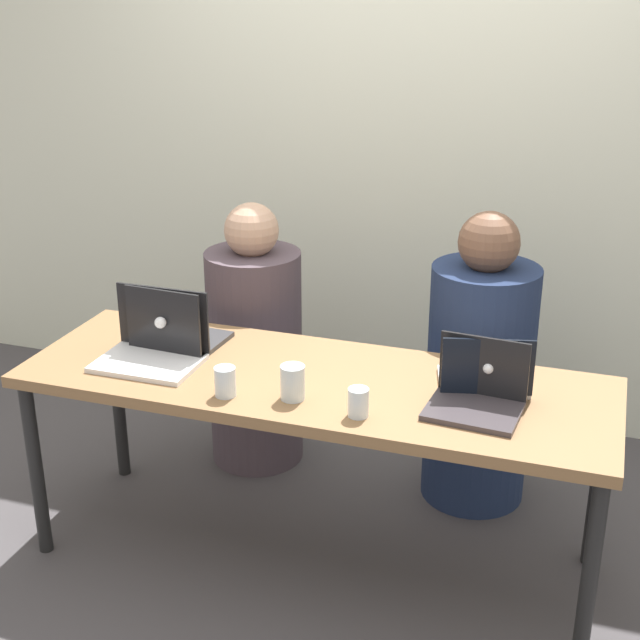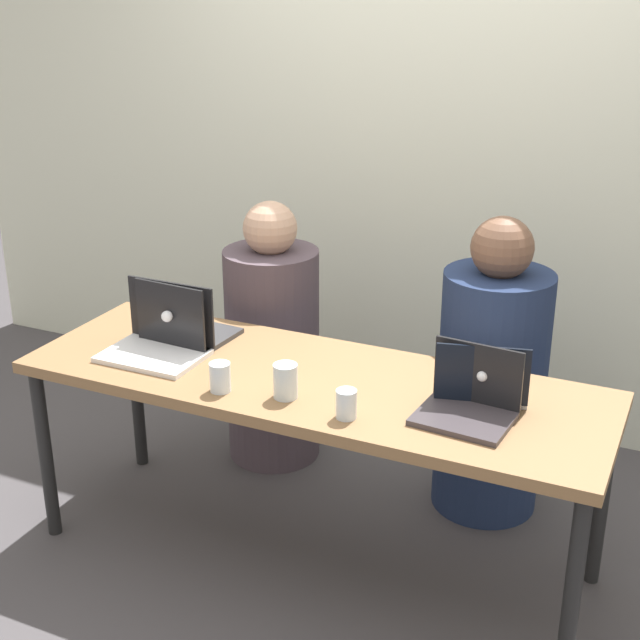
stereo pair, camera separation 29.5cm
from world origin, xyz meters
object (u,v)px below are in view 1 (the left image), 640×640
laptop_front_left (153,347)px  water_glass_center (293,385)px  person_on_left (255,349)px  person_on_right (479,376)px  water_glass_left (225,383)px  laptop_back_right (484,377)px  laptop_back_left (176,334)px  water_glass_right (358,404)px  laptop_front_right (477,395)px

laptop_front_left → water_glass_center: size_ratio=3.08×
water_glass_center → person_on_left: bearing=120.5°
person_on_right → water_glass_left: 1.10m
laptop_front_left → laptop_back_right: laptop_front_left is taller
person_on_left → water_glass_left: person_on_left is taller
person_on_right → laptop_back_left: size_ratio=3.85×
laptop_back_right → water_glass_right: size_ratio=3.62×
laptop_back_left → laptop_back_right: laptop_back_left is taller
laptop_front_right → water_glass_left: laptop_front_right is taller
person_on_right → water_glass_right: person_on_right is taller
laptop_back_left → water_glass_right: 0.82m
laptop_back_right → water_glass_center: 0.62m
laptop_front_left → laptop_back_right: size_ratio=1.06×
water_glass_right → laptop_front_left: bearing=168.1°
laptop_back_left → person_on_right: bearing=-149.3°
laptop_front_left → laptop_front_right: bearing=-0.3°
person_on_right → laptop_back_left: (-1.01, -0.52, 0.25)m
water_glass_right → laptop_front_right: bearing=25.7°
laptop_front_right → water_glass_right: laptop_front_right is taller
laptop_front_right → laptop_back_right: laptop_front_right is taller
laptop_back_right → water_glass_right: (-0.33, -0.30, -0.01)m
laptop_back_left → laptop_front_left: bearing=83.9°
person_on_right → laptop_front_right: (0.08, -0.66, 0.24)m
laptop_front_left → water_glass_left: bearing=-26.0°
person_on_right → laptop_back_right: 0.57m
person_on_left → laptop_front_right: size_ratio=3.78×
laptop_front_left → water_glass_left: size_ratio=3.59×
laptop_front_left → laptop_front_right: laptop_front_left is taller
person_on_left → laptop_back_left: 0.59m
laptop_front_left → water_glass_left: 0.38m
laptop_front_right → water_glass_right: bearing=-149.7°
water_glass_left → water_glass_center: bearing=12.7°
laptop_front_right → water_glass_right: size_ratio=3.27×
water_glass_center → laptop_back_right: bearing=24.8°
person_on_left → laptop_back_left: size_ratio=3.70×
laptop_back_right → water_glass_left: (-0.77, -0.31, -0.00)m
person_on_right → laptop_back_right: (0.08, -0.51, 0.24)m
laptop_front_left → water_glass_center: bearing=-12.3°
laptop_back_left → laptop_front_right: size_ratio=1.02×
person_on_right → water_glass_left: (-0.69, -0.82, 0.24)m
person_on_left → water_glass_right: bearing=142.8°
person_on_right → laptop_back_right: bearing=92.0°
laptop_back_left → water_glass_left: size_ratio=3.14×
person_on_left → water_glass_right: 1.10m
laptop_front_left → laptop_front_right: (1.12, -0.01, -0.01)m
laptop_back_left → laptop_front_left: 0.13m
laptop_back_left → laptop_front_right: 1.10m
person_on_left → laptop_front_left: size_ratio=3.23×
water_glass_left → water_glass_right: 0.44m
laptop_front_left → laptop_back_right: 1.13m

